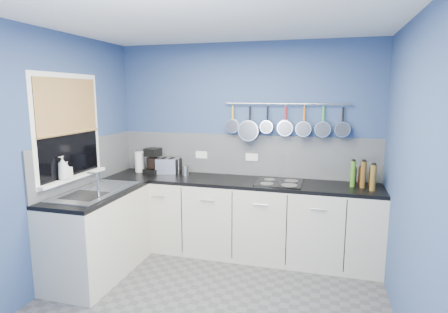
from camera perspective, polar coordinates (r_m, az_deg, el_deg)
The scene contains 42 objects.
floor at distance 3.60m, azimuth -2.64°, elevation -22.30°, with size 3.20×3.00×0.02m, color #47474C.
ceiling at distance 3.11m, azimuth -3.03°, elevation 21.05°, with size 3.20×3.00×0.02m, color white.
wall_back at distance 4.56m, azimuth 3.18°, elevation 1.52°, with size 3.20×0.02×2.50m, color navy.
wall_front at distance 1.81m, azimuth -18.40°, elevation -11.74°, with size 3.20×0.02×2.50m, color navy.
wall_left at distance 3.93m, azimuth -25.70°, elevation -0.74°, with size 0.02×3.00×2.50m, color navy.
wall_right at distance 3.04m, azimuth 27.47°, elevation -3.71°, with size 0.02×3.00×2.50m, color navy.
backsplash_back at distance 4.55m, azimuth 3.10°, elevation 0.23°, with size 3.20×0.02×0.50m, color gray.
backsplash_left at distance 4.39m, azimuth -20.27°, elevation -0.70°, with size 0.02×1.80×0.50m, color gray.
cabinet_run_back at distance 4.46m, azimuth 2.21°, elevation -9.53°, with size 3.20×0.60×0.86m, color beige.
worktop_back at distance 4.33m, azimuth 2.24°, elevation -3.90°, with size 3.20×0.60×0.04m, color black.
cabinet_run_left at distance 4.18m, azimuth -18.85°, elevation -11.37°, with size 0.60×1.20×0.86m, color beige.
worktop_left at distance 4.05m, azimuth -19.20°, elevation -5.40°, with size 0.60×1.20×0.04m, color black.
window_frame at distance 4.10m, azimuth -22.89°, elevation 4.08°, with size 0.01×1.00×1.10m, color white.
window_glass at distance 4.10m, azimuth -22.83°, elevation 4.08°, with size 0.01×0.90×1.00m, color black.
bamboo_blind at distance 4.08m, azimuth -22.95°, elevation 7.23°, with size 0.01×0.90×0.55m, color tan.
window_sill at distance 4.16m, azimuth -22.15°, elevation -2.99°, with size 0.10×0.98×0.03m, color white.
sink_unit at distance 4.04m, azimuth -19.21°, elevation -5.07°, with size 0.50×0.95×0.01m, color silver.
mixer_tap at distance 3.78m, azimuth -18.87°, elevation -4.09°, with size 0.12×0.08×0.26m, color silver, non-canonical shape.
socket_left at distance 4.69m, azimuth -3.51°, elevation 0.26°, with size 0.15×0.01×0.09m, color white.
socket_right at distance 4.52m, azimuth 4.30°, elevation -0.10°, with size 0.15×0.01×0.09m, color white.
pot_rail at distance 4.37m, azimuth 9.54°, elevation 8.03°, with size 0.02×0.02×1.45m, color silver.
soap_bottle_a at distance 3.98m, azimuth -23.62°, elevation -1.65°, with size 0.09×0.09×0.24m, color white.
soap_bottle_b at distance 4.03m, azimuth -23.06°, elevation -1.96°, with size 0.08×0.08×0.17m, color white.
paper_towel at distance 4.87m, azimuth -12.91°, elevation -0.82°, with size 0.11×0.11×0.26m, color white.
coffee_maker at distance 4.74m, azimuth -10.98°, elevation -0.67°, with size 0.18×0.20×0.32m, color black, non-canonical shape.
toaster at distance 4.73m, azimuth -8.64°, elevation -1.42°, with size 0.29×0.17×0.19m, color silver.
canister at distance 4.58m, azimuth -5.98°, elevation -2.14°, with size 0.09×0.09×0.12m, color silver.
hob at distance 4.21m, azimuth 8.52°, elevation -4.04°, with size 0.51×0.45×0.01m, color black.
pan_0 at distance 4.48m, azimuth 1.33°, elevation 5.93°, with size 0.16×0.06×0.35m, color silver, non-canonical shape.
pan_1 at distance 4.44m, azimuth 3.99°, elevation 5.32°, with size 0.25×0.12×0.44m, color silver, non-canonical shape.
pan_2 at distance 4.40m, azimuth 6.71°, elevation 5.87°, with size 0.15×0.10×0.34m, color silver, non-canonical shape.
pan_3 at distance 4.37m, azimuth 9.46°, elevation 5.58°, with size 0.18×0.07×0.37m, color silver, non-canonical shape.
pan_4 at distance 4.35m, azimuth 12.24°, elevation 5.50°, with size 0.18×0.11×0.37m, color silver, non-canonical shape.
pan_5 at distance 4.35m, azimuth 15.04°, elevation 5.37°, with size 0.18×0.09×0.37m, color silver, non-canonical shape.
pan_6 at distance 4.35m, azimuth 17.84°, elevation 5.29°, with size 0.17×0.09×0.36m, color silver, non-canonical shape.
condiment_0 at distance 4.33m, azimuth 21.69°, elevation -3.42°, with size 0.05×0.05×0.13m, color olive.
condiment_1 at distance 4.34m, azimuth 20.44°, elevation -2.84°, with size 0.07×0.07×0.20m, color #4C190C.
condiment_2 at distance 4.32m, azimuth 19.37°, elevation -2.90°, with size 0.06×0.06×0.19m, color #265919.
condiment_3 at distance 4.23m, azimuth 21.85°, elevation -3.10°, with size 0.06×0.06×0.22m, color black.
condiment_4 at distance 4.21m, azimuth 20.70°, elevation -2.64°, with size 0.06×0.06×0.29m, color brown.
condiment_5 at distance 4.22m, azimuth 19.28°, elevation -2.56°, with size 0.05×0.05×0.28m, color #3F721E.
condiment_6 at distance 4.12m, azimuth 22.01°, elevation -3.07°, with size 0.06×0.06×0.27m, color brown.
Camera 1 is at (0.97, -2.90, 1.90)m, focal length 29.62 mm.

